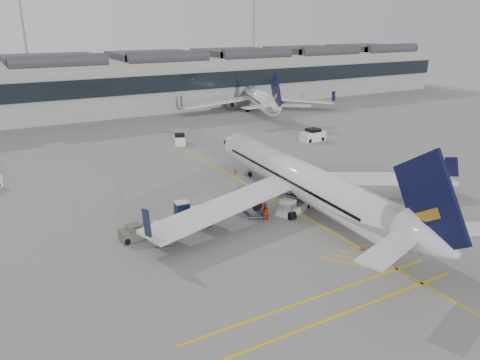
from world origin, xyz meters
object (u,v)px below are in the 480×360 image
belt_loader (293,206)px  ramp_agent_b (265,212)px  airliner_main (304,181)px  ramp_agent_a (229,205)px  pushback_tug (134,233)px  baggage_cart_a (255,208)px

belt_loader → ramp_agent_b: 3.73m
ramp_agent_b → airliner_main: bearing=175.4°
ramp_agent_a → pushback_tug: (-10.60, -1.41, -0.17)m
belt_loader → baggage_cart_a: size_ratio=2.50×
belt_loader → ramp_agent_b: bearing=163.5°
airliner_main → ramp_agent_a: 8.21m
belt_loader → baggage_cart_a: 4.24m
ramp_agent_b → baggage_cart_a: bearing=-80.5°
baggage_cart_a → ramp_agent_a: 3.00m
airliner_main → ramp_agent_b: 5.53m
ramp_agent_a → pushback_tug: bearing=163.2°
baggage_cart_a → ramp_agent_a: bearing=149.6°
ramp_agent_b → ramp_agent_a: bearing=-68.7°
belt_loader → pushback_tug: 16.59m
pushback_tug → ramp_agent_b: bearing=-13.0°
ramp_agent_a → ramp_agent_b: size_ratio=0.96×
pushback_tug → airliner_main: bearing=-8.9°
baggage_cart_a → belt_loader: bearing=11.7°
belt_loader → ramp_agent_b: belt_loader is taller
airliner_main → belt_loader: size_ratio=7.49×
airliner_main → pushback_tug: size_ratio=15.07×
airliner_main → belt_loader: bearing=-171.5°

